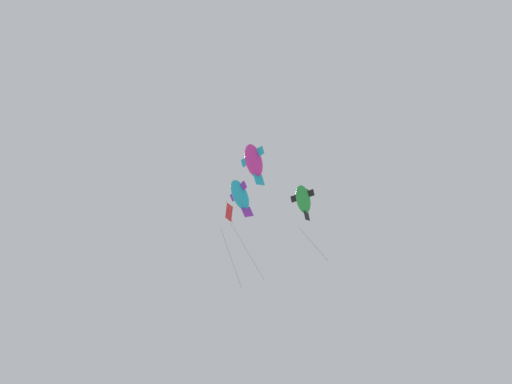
{
  "coord_description": "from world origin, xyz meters",
  "views": [
    {
      "loc": [
        33.43,
        22.68,
        4.59
      ],
      "look_at": [
        0.89,
        7.19,
        30.14
      ],
      "focal_mm": 52.57,
      "sensor_mm": 36.0,
      "label": 1
    }
  ],
  "objects_px": {
    "kite_diamond_far_centre": "(229,213)",
    "kite_fish_mid_left": "(240,195)",
    "kite_fish_near_right": "(254,161)",
    "kite_fish_low_drifter": "(303,199)"
  },
  "relations": [
    {
      "from": "kite_fish_near_right",
      "to": "kite_fish_mid_left",
      "type": "relative_size",
      "value": 0.42
    },
    {
      "from": "kite_diamond_far_centre",
      "to": "kite_fish_low_drifter",
      "type": "bearing_deg",
      "value": 42.98
    },
    {
      "from": "kite_diamond_far_centre",
      "to": "kite_fish_low_drifter",
      "type": "relative_size",
      "value": 1.15
    },
    {
      "from": "kite_diamond_far_centre",
      "to": "kite_fish_near_right",
      "type": "bearing_deg",
      "value": -8.88
    },
    {
      "from": "kite_fish_low_drifter",
      "to": "kite_fish_near_right",
      "type": "bearing_deg",
      "value": -113.3
    },
    {
      "from": "kite_fish_mid_left",
      "to": "kite_fish_near_right",
      "type": "bearing_deg",
      "value": -19.03
    },
    {
      "from": "kite_fish_near_right",
      "to": "kite_fish_mid_left",
      "type": "distance_m",
      "value": 4.73
    },
    {
      "from": "kite_diamond_far_centre",
      "to": "kite_fish_mid_left",
      "type": "xyz_separation_m",
      "value": [
        -1.56,
        -0.09,
        2.33
      ]
    },
    {
      "from": "kite_fish_near_right",
      "to": "kite_fish_low_drifter",
      "type": "xyz_separation_m",
      "value": [
        -3.14,
        1.7,
        -1.21
      ]
    },
    {
      "from": "kite_diamond_far_centre",
      "to": "kite_fish_mid_left",
      "type": "height_order",
      "value": "kite_fish_mid_left"
    }
  ]
}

